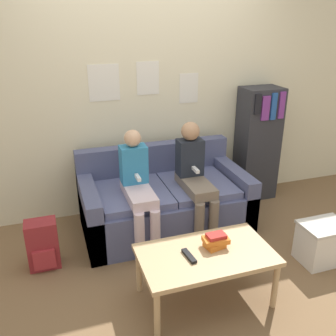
{
  "coord_description": "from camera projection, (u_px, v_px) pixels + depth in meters",
  "views": [
    {
      "loc": [
        -1.01,
        -2.61,
        2.02
      ],
      "look_at": [
        0.0,
        0.42,
        0.69
      ],
      "focal_mm": 40.0,
      "sensor_mm": 36.0,
      "label": 1
    }
  ],
  "objects": [
    {
      "name": "ground_plane",
      "position": [
        183.0,
        256.0,
        3.36
      ],
      "size": [
        10.0,
        10.0,
        0.0
      ],
      "primitive_type": "plane",
      "color": "brown"
    },
    {
      "name": "wall_back",
      "position": [
        147.0,
        89.0,
        3.81
      ],
      "size": [
        8.0,
        0.06,
        2.6
      ],
      "color": "beige",
      "rests_on": "ground_plane"
    },
    {
      "name": "couch",
      "position": [
        164.0,
        202.0,
        3.74
      ],
      "size": [
        1.61,
        0.88,
        0.77
      ],
      "color": "#4C5175",
      "rests_on": "ground_plane"
    },
    {
      "name": "coffee_table",
      "position": [
        206.0,
        258.0,
        2.72
      ],
      "size": [
        0.98,
        0.56,
        0.41
      ],
      "color": "tan",
      "rests_on": "ground_plane"
    },
    {
      "name": "person_left",
      "position": [
        138.0,
        185.0,
        3.34
      ],
      "size": [
        0.24,
        0.59,
        1.07
      ],
      "color": "silver",
      "rests_on": "ground_plane"
    },
    {
      "name": "person_right",
      "position": [
        195.0,
        175.0,
        3.5
      ],
      "size": [
        0.24,
        0.59,
        1.09
      ],
      "color": "#756656",
      "rests_on": "ground_plane"
    },
    {
      "name": "tv_remote",
      "position": [
        189.0,
        256.0,
        2.65
      ],
      "size": [
        0.06,
        0.17,
        0.02
      ],
      "rotation": [
        0.0,
        0.0,
        0.1
      ],
      "color": "black",
      "rests_on": "coffee_table"
    },
    {
      "name": "book_stack",
      "position": [
        215.0,
        241.0,
        2.76
      ],
      "size": [
        0.19,
        0.14,
        0.1
      ],
      "color": "orange",
      "rests_on": "coffee_table"
    },
    {
      "name": "bookshelf",
      "position": [
        257.0,
        144.0,
        4.24
      ],
      "size": [
        0.43,
        0.33,
        1.28
      ],
      "color": "#2D2D33",
      "rests_on": "ground_plane"
    },
    {
      "name": "storage_box",
      "position": [
        323.0,
        243.0,
        3.23
      ],
      "size": [
        0.4,
        0.31,
        0.36
      ],
      "color": "silver",
      "rests_on": "ground_plane"
    },
    {
      "name": "backpack",
      "position": [
        43.0,
        245.0,
        3.14
      ],
      "size": [
        0.26,
        0.2,
        0.43
      ],
      "color": "maroon",
      "rests_on": "ground_plane"
    }
  ]
}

